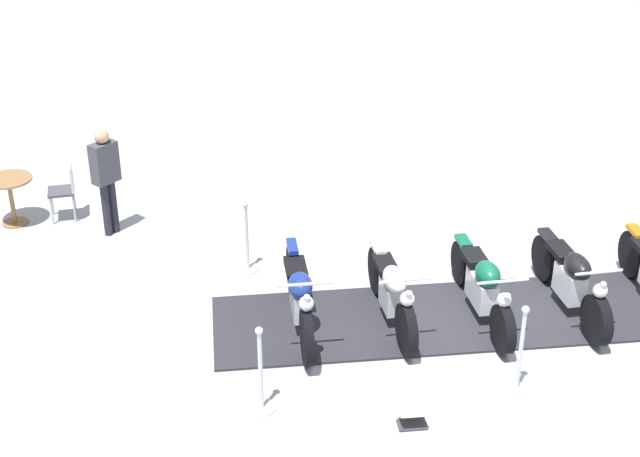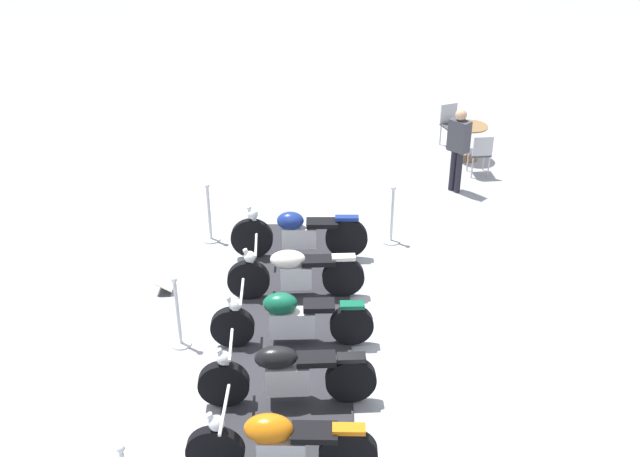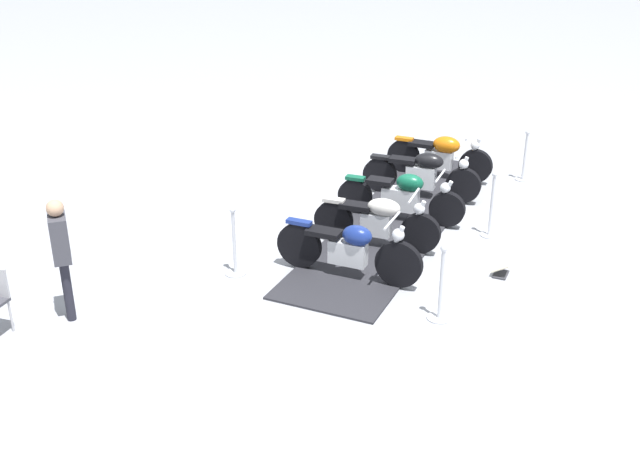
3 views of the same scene
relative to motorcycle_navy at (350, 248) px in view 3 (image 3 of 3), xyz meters
name	(u,v)px [view 3 (image 3 of 3)]	position (x,y,z in m)	size (l,w,h in m)	color
ground_plane	(399,220)	(0.80, 2.21, -0.49)	(80.00, 80.00, 0.00)	#A8AAB2
display_platform	(399,219)	(0.80, 2.21, -0.47)	(6.90, 1.65, 0.03)	#28282D
motorcycle_navy	(350,248)	(0.00, 0.00, 0.00)	(2.17, 0.97, 1.02)	black
motorcycle_cream	(378,220)	(0.41, 1.10, -0.02)	(2.03, 0.84, 0.95)	black
motorcycle_forest	(402,196)	(0.84, 2.20, -0.03)	(2.19, 0.93, 0.90)	black
motorcycle_black	(423,174)	(1.25, 3.30, -0.01)	(2.17, 0.88, 0.94)	black
motorcycle_copper	(441,155)	(1.67, 4.40, 0.00)	(2.04, 1.02, 0.96)	black
stanchion_right_rear	(524,163)	(3.31, 4.40, -0.13)	(0.29, 0.29, 1.03)	silver
stanchion_left_front	(235,253)	(-1.70, 0.02, -0.14)	(0.33, 0.33, 1.08)	silver
stanchion_right_front	(440,295)	(1.23, -1.09, -0.13)	(0.32, 0.32, 1.09)	silver
stanchion_right_mid	(491,213)	(2.27, 1.65, -0.08)	(0.29, 0.29, 1.13)	silver
info_placard	(501,270)	(2.26, 0.25, -0.42)	(0.34, 0.37, 0.23)	#333338
bystander_person	(61,249)	(-3.70, -1.37, 0.52)	(0.36, 0.45, 1.69)	#23232D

